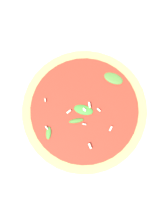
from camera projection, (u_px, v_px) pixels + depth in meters
ground_plane at (97, 115)px, 0.66m from camera, size 6.00×6.00×0.00m
pizza_arugula_main at (84, 113)px, 0.64m from camera, size 0.32×0.32×0.05m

